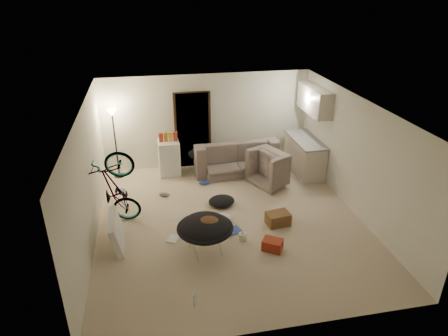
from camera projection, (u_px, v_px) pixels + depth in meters
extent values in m
cube|color=beige|center=(230.00, 221.00, 8.52)|extent=(5.50, 6.00, 0.02)
cube|color=white|center=(231.00, 107.00, 7.44)|extent=(5.50, 6.00, 0.02)
cube|color=silver|center=(207.00, 121.00, 10.65)|extent=(5.50, 0.02, 2.50)
cube|color=silver|center=(277.00, 262.00, 5.31)|extent=(5.50, 0.02, 2.50)
cube|color=silver|center=(87.00, 180.00, 7.50)|extent=(0.02, 6.00, 2.50)
cube|color=silver|center=(358.00, 157.00, 8.46)|extent=(0.02, 6.00, 2.50)
cube|color=black|center=(193.00, 130.00, 10.64)|extent=(0.85, 0.10, 2.04)
cube|color=#342112|center=(193.00, 131.00, 10.62)|extent=(0.97, 0.04, 2.10)
cylinder|color=black|center=(120.00, 175.00, 10.44)|extent=(0.28, 0.28, 0.03)
cylinder|color=black|center=(116.00, 146.00, 10.08)|extent=(0.04, 0.04, 1.70)
cone|color=#FFE0A5|center=(112.00, 113.00, 9.71)|extent=(0.24, 0.24, 0.18)
cube|color=beige|center=(305.00, 156.00, 10.52)|extent=(0.60, 1.50, 0.88)
cube|color=gray|center=(306.00, 140.00, 10.33)|extent=(0.64, 1.54, 0.04)
cube|color=beige|center=(315.00, 100.00, 9.90)|extent=(0.38, 1.40, 0.65)
imported|color=#353C34|center=(234.00, 159.00, 10.66)|extent=(2.25, 0.99, 0.64)
imported|color=#353C34|center=(277.00, 169.00, 10.06)|extent=(1.22, 1.28, 0.65)
imported|color=black|center=(118.00, 204.00, 8.25)|extent=(1.81, 0.99, 0.99)
imported|color=#9C2C17|center=(194.00, 307.00, 6.25)|extent=(0.29, 0.25, 0.02)
cube|color=white|center=(169.00, 158.00, 10.39)|extent=(0.56, 0.56, 0.91)
cube|color=#9C2C17|center=(161.00, 139.00, 10.13)|extent=(0.10, 0.08, 0.30)
cube|color=#B56F16|center=(166.00, 138.00, 10.15)|extent=(0.10, 0.08, 0.30)
cube|color=gold|center=(171.00, 138.00, 10.17)|extent=(0.11, 0.08, 0.30)
cube|color=#9C2C17|center=(175.00, 138.00, 10.19)|extent=(0.11, 0.08, 0.30)
cylinder|color=silver|center=(205.00, 241.00, 7.43)|extent=(0.69, 0.69, 0.48)
ellipsoid|color=black|center=(205.00, 228.00, 7.31)|extent=(0.97, 0.97, 0.41)
torus|color=black|center=(205.00, 228.00, 7.31)|extent=(1.05, 1.05, 0.08)
ellipsoid|color=brown|center=(208.00, 223.00, 7.24)|extent=(0.48, 0.40, 0.22)
ellipsoid|color=black|center=(199.00, 154.00, 10.40)|extent=(0.64, 0.56, 0.28)
cube|color=silver|center=(117.00, 232.00, 7.58)|extent=(0.27, 0.96, 0.64)
cube|color=brown|center=(278.00, 219.00, 8.34)|extent=(0.51, 0.40, 0.27)
cube|color=#9C2C17|center=(272.00, 245.00, 7.56)|extent=(0.45, 0.42, 0.21)
cylinder|color=white|center=(243.00, 237.00, 7.85)|extent=(0.15, 0.15, 0.15)
cone|color=white|center=(243.00, 232.00, 7.80)|extent=(0.08, 0.08, 0.07)
cube|color=#B0ACA2|center=(186.00, 220.00, 8.53)|extent=(0.62, 0.62, 0.01)
cube|color=#2B469E|center=(236.00, 230.00, 8.17)|extent=(0.27, 0.32, 0.03)
cube|color=silver|center=(173.00, 239.00, 7.89)|extent=(0.30, 0.33, 0.02)
ellipsoid|color=#2B469E|center=(205.00, 183.00, 9.98)|extent=(0.30, 0.14, 0.11)
ellipsoid|color=slate|center=(165.00, 194.00, 9.45)|extent=(0.29, 0.20, 0.10)
ellipsoid|color=slate|center=(228.00, 234.00, 7.98)|extent=(0.26, 0.13, 0.09)
ellipsoid|color=black|center=(222.00, 201.00, 9.07)|extent=(0.69, 0.62, 0.19)
ellipsoid|color=black|center=(243.00, 165.00, 10.90)|extent=(0.57, 0.53, 0.14)
ellipsoid|color=silver|center=(222.00, 218.00, 8.50)|extent=(0.46, 0.41, 0.13)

